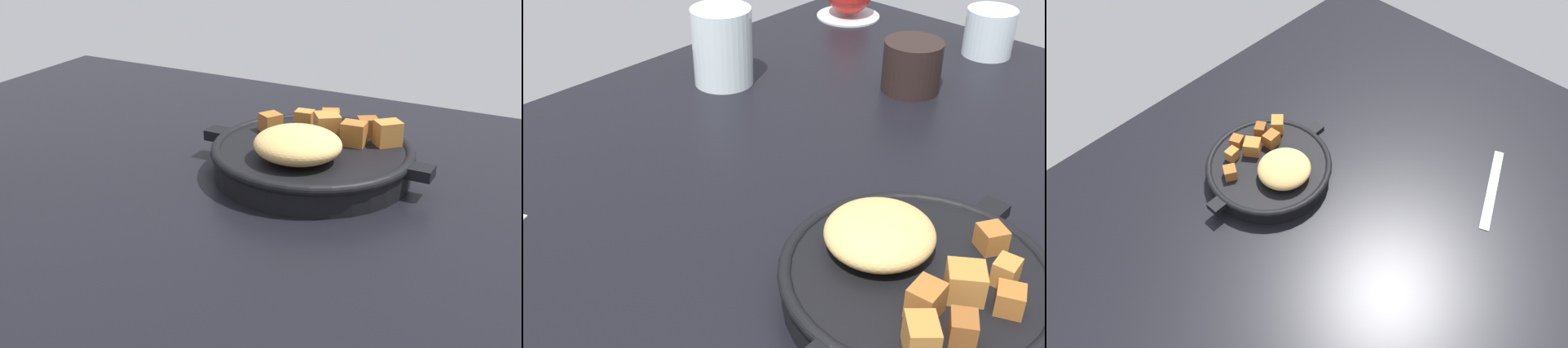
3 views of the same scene
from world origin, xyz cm
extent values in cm
cube|color=black|center=(0.00, 0.00, -1.20)|extent=(118.55, 87.11, 2.40)
cylinder|color=black|center=(-0.04, -12.78, 1.63)|extent=(21.62, 21.62, 3.26)
torus|color=black|center=(-0.04, -12.78, 3.00)|extent=(22.39, 22.39, 1.20)
cube|color=black|center=(11.98, -12.78, 2.77)|extent=(2.64, 2.40, 1.20)
cube|color=black|center=(-12.07, -12.78, 2.77)|extent=(2.64, 2.40, 1.20)
ellipsoid|color=tan|center=(-0.11, -8.88, 4.98)|extent=(9.30, 9.03, 3.43)
cube|color=#A86B2D|center=(0.33, -16.81, 4.59)|extent=(3.78, 3.82, 2.65)
cube|color=#A86B2D|center=(-6.93, -17.46, 4.62)|extent=(3.46, 3.44, 2.71)
cube|color=#935623|center=(6.52, -15.47, 4.30)|extent=(2.89, 2.92, 2.08)
cube|color=#A86B2D|center=(3.51, -18.33, 4.30)|extent=(2.26, 1.95, 2.08)
cube|color=#935623|center=(-3.63, -15.69, 4.56)|extent=(2.76, 2.34, 2.60)
cube|color=brown|center=(-4.05, -19.02, 4.36)|extent=(2.85, 2.75, 2.19)
cube|color=#935623|center=(0.88, -20.00, 4.28)|extent=(2.68, 2.69, 2.04)
camera|label=1|loc=(-27.54, 51.47, 30.67)|focal=47.15mm
camera|label=2|loc=(-36.58, -32.54, 38.28)|focal=45.95mm
camera|label=3|loc=(37.19, 31.01, 70.06)|focal=34.32mm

